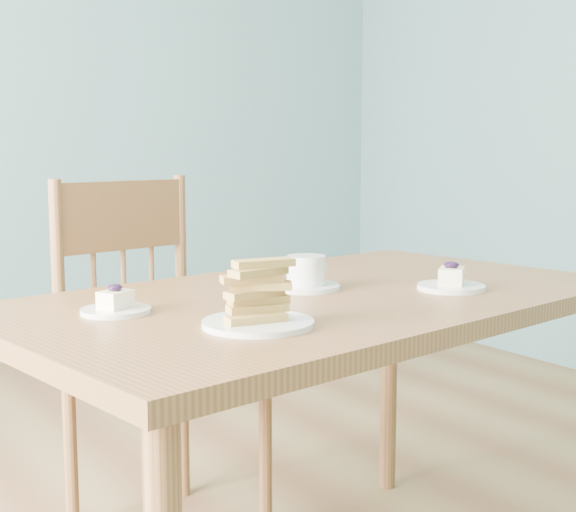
# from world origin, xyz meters

# --- Properties ---
(room) EXTENTS (5.01, 5.01, 2.71)m
(room) POSITION_xyz_m (0.00, 0.00, 1.35)
(room) COLOR olive
(room) RESTS_ON ground
(dining_table) EXTENTS (1.53, 1.01, 0.76)m
(dining_table) POSITION_xyz_m (0.22, -0.17, 0.69)
(dining_table) COLOR brown
(dining_table) RESTS_ON ground
(dining_chair) EXTENTS (0.54, 0.52, 1.01)m
(dining_chair) POSITION_xyz_m (0.08, 0.40, 0.51)
(dining_chair) COLOR brown
(dining_chair) RESTS_ON ground
(cheesecake_plate_near) EXTENTS (0.16, 0.16, 0.07)m
(cheesecake_plate_near) POSITION_xyz_m (0.50, -0.30, 0.78)
(cheesecake_plate_near) COLOR silver
(cheesecake_plate_near) RESTS_ON dining_table
(cheesecake_plate_far) EXTENTS (0.14, 0.14, 0.06)m
(cheesecake_plate_far) POSITION_xyz_m (-0.24, -0.12, 0.78)
(cheesecake_plate_far) COLOR silver
(cheesecake_plate_far) RESTS_ON dining_table
(coffee_cup) EXTENTS (0.16, 0.16, 0.08)m
(coffee_cup) POSITION_xyz_m (0.23, -0.11, 0.80)
(coffee_cup) COLOR silver
(coffee_cup) RESTS_ON dining_table
(biscotti_plate) EXTENTS (0.21, 0.21, 0.12)m
(biscotti_plate) POSITION_xyz_m (-0.07, -0.38, 0.81)
(biscotti_plate) COLOR silver
(biscotti_plate) RESTS_ON dining_table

